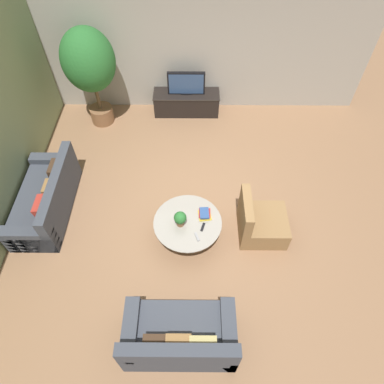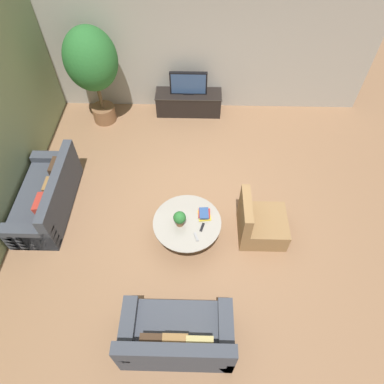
{
  "view_description": "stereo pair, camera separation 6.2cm",
  "coord_description": "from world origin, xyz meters",
  "px_view_note": "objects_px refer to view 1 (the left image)",
  "views": [
    {
      "loc": [
        -0.05,
        -3.56,
        5.16
      ],
      "look_at": [
        -0.07,
        0.08,
        0.55
      ],
      "focal_mm": 32.0,
      "sensor_mm": 36.0,
      "label": 1
    },
    {
      "loc": [
        0.02,
        -3.56,
        5.16
      ],
      "look_at": [
        -0.07,
        0.08,
        0.55
      ],
      "focal_mm": 32.0,
      "sensor_mm": 36.0,
      "label": 2
    }
  ],
  "objects_px": {
    "television": "(186,83)",
    "coffee_table": "(188,226)",
    "potted_plant_tabletop": "(180,218)",
    "media_console": "(187,102)",
    "armchair_wicker": "(260,223)",
    "couch_by_wall": "(47,199)",
    "couch_near_entry": "(180,337)",
    "potted_palm_tall": "(89,64)"
  },
  "relations": [
    {
      "from": "armchair_wicker",
      "to": "television",
      "type": "bearing_deg",
      "value": 21.6
    },
    {
      "from": "couch_by_wall",
      "to": "potted_plant_tabletop",
      "type": "bearing_deg",
      "value": 76.35
    },
    {
      "from": "media_console",
      "to": "couch_by_wall",
      "type": "distance_m",
      "value": 3.74
    },
    {
      "from": "media_console",
      "to": "coffee_table",
      "type": "bearing_deg",
      "value": -88.71
    },
    {
      "from": "couch_near_entry",
      "to": "couch_by_wall",
      "type": "bearing_deg",
      "value": -43.72
    },
    {
      "from": "couch_near_entry",
      "to": "television",
      "type": "bearing_deg",
      "value": -90.06
    },
    {
      "from": "armchair_wicker",
      "to": "couch_near_entry",
      "type": "bearing_deg",
      "value": 145.05
    },
    {
      "from": "media_console",
      "to": "couch_near_entry",
      "type": "height_order",
      "value": "couch_near_entry"
    },
    {
      "from": "media_console",
      "to": "television",
      "type": "xyz_separation_m",
      "value": [
        -0.0,
        -0.0,
        0.5
      ]
    },
    {
      "from": "television",
      "to": "couch_near_entry",
      "type": "bearing_deg",
      "value": -90.06
    },
    {
      "from": "television",
      "to": "couch_by_wall",
      "type": "xyz_separation_m",
      "value": [
        -2.45,
        -2.83,
        -0.49
      ]
    },
    {
      "from": "coffee_table",
      "to": "couch_by_wall",
      "type": "xyz_separation_m",
      "value": [
        -2.53,
        0.54,
        0.01
      ]
    },
    {
      "from": "couch_by_wall",
      "to": "potted_plant_tabletop",
      "type": "relative_size",
      "value": 6.22
    },
    {
      "from": "armchair_wicker",
      "to": "potted_palm_tall",
      "type": "distance_m",
      "value": 4.52
    },
    {
      "from": "coffee_table",
      "to": "television",
      "type": "bearing_deg",
      "value": 91.29
    },
    {
      "from": "television",
      "to": "potted_plant_tabletop",
      "type": "relative_size",
      "value": 2.77
    },
    {
      "from": "couch_near_entry",
      "to": "armchair_wicker",
      "type": "bearing_deg",
      "value": -124.95
    },
    {
      "from": "potted_plant_tabletop",
      "to": "couch_by_wall",
      "type": "bearing_deg",
      "value": 166.35
    },
    {
      "from": "couch_near_entry",
      "to": "armchair_wicker",
      "type": "relative_size",
      "value": 1.76
    },
    {
      "from": "television",
      "to": "potted_plant_tabletop",
      "type": "height_order",
      "value": "television"
    },
    {
      "from": "television",
      "to": "media_console",
      "type": "bearing_deg",
      "value": 90.0
    },
    {
      "from": "coffee_table",
      "to": "potted_plant_tabletop",
      "type": "relative_size",
      "value": 3.86
    },
    {
      "from": "couch_by_wall",
      "to": "media_console",
      "type": "bearing_deg",
      "value": 139.06
    },
    {
      "from": "coffee_table",
      "to": "couch_near_entry",
      "type": "height_order",
      "value": "couch_near_entry"
    },
    {
      "from": "television",
      "to": "potted_plant_tabletop",
      "type": "bearing_deg",
      "value": -90.7
    },
    {
      "from": "coffee_table",
      "to": "potted_plant_tabletop",
      "type": "distance_m",
      "value": 0.31
    },
    {
      "from": "couch_near_entry",
      "to": "potted_plant_tabletop",
      "type": "relative_size",
      "value": 5.13
    },
    {
      "from": "media_console",
      "to": "potted_palm_tall",
      "type": "bearing_deg",
      "value": -170.27
    },
    {
      "from": "television",
      "to": "armchair_wicker",
      "type": "height_order",
      "value": "television"
    },
    {
      "from": "media_console",
      "to": "television",
      "type": "relative_size",
      "value": 1.83
    },
    {
      "from": "armchair_wicker",
      "to": "potted_plant_tabletop",
      "type": "relative_size",
      "value": 2.91
    },
    {
      "from": "couch_by_wall",
      "to": "potted_palm_tall",
      "type": "distance_m",
      "value": 2.8
    },
    {
      "from": "armchair_wicker",
      "to": "potted_plant_tabletop",
      "type": "height_order",
      "value": "armchair_wicker"
    },
    {
      "from": "potted_plant_tabletop",
      "to": "media_console",
      "type": "bearing_deg",
      "value": 89.3
    },
    {
      "from": "media_console",
      "to": "potted_plant_tabletop",
      "type": "height_order",
      "value": "potted_plant_tabletop"
    },
    {
      "from": "television",
      "to": "couch_near_entry",
      "type": "height_order",
      "value": "television"
    },
    {
      "from": "television",
      "to": "potted_palm_tall",
      "type": "bearing_deg",
      "value": -170.32
    },
    {
      "from": "television",
      "to": "coffee_table",
      "type": "distance_m",
      "value": 3.41
    },
    {
      "from": "potted_palm_tall",
      "to": "potted_plant_tabletop",
      "type": "height_order",
      "value": "potted_palm_tall"
    },
    {
      "from": "couch_by_wall",
      "to": "potted_plant_tabletop",
      "type": "distance_m",
      "value": 2.5
    },
    {
      "from": "television",
      "to": "couch_by_wall",
      "type": "bearing_deg",
      "value": -130.96
    },
    {
      "from": "television",
      "to": "potted_plant_tabletop",
      "type": "distance_m",
      "value": 3.42
    }
  ]
}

